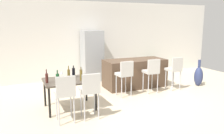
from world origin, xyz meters
TOP-DOWN VIEW (x-y plane):
  - ground_plane at (0.00, 0.00)m, footprint 10.00×10.00m
  - back_wall at (0.00, 2.60)m, footprint 10.00×0.12m
  - kitchen_island at (0.37, 0.73)m, footprint 2.03×0.89m
  - bar_chair_left at (-0.40, -0.10)m, footprint 0.43×0.43m
  - bar_chair_middle at (0.50, -0.10)m, footprint 0.41×0.41m
  - bar_chair_right at (1.35, -0.10)m, footprint 0.42×0.42m
  - dining_table at (-2.08, -0.40)m, footprint 1.22×0.92m
  - dining_chair_near at (-2.36, -1.22)m, footprint 0.41×0.41m
  - dining_chair_far at (-1.81, -1.22)m, footprint 0.41×0.41m
  - wine_bottle_near at (-2.08, -0.34)m, footprint 0.07×0.07m
  - wine_bottle_far at (-2.63, -0.50)m, footprint 0.07×0.07m
  - wine_bottle_right at (-2.42, -0.72)m, footprint 0.08×0.08m
  - wine_bottle_middle at (-1.91, -0.18)m, footprint 0.08×0.08m
  - wine_bottle_corner at (-1.83, -0.58)m, footprint 0.06×0.06m
  - wine_glass_left at (-2.20, -0.08)m, footprint 0.07×0.07m
  - refrigerator at (-0.64, 2.16)m, footprint 0.72×0.68m
  - floor_vase at (2.42, -0.03)m, footprint 0.29×0.29m
  - potted_plant at (2.10, 2.15)m, footprint 0.41×0.41m

SIDE VIEW (x-z plane):
  - ground_plane at x=0.00m, z-range 0.00..0.00m
  - floor_vase at x=2.42m, z-range -0.11..0.78m
  - potted_plant at x=2.10m, z-range 0.05..0.66m
  - kitchen_island at x=0.37m, z-range 0.00..0.92m
  - dining_table at x=-2.08m, z-range 0.30..1.04m
  - bar_chair_left at x=-0.40m, z-range 0.17..1.22m
  - bar_chair_middle at x=0.50m, z-range 0.17..1.22m
  - bar_chair_right at x=1.35m, z-range 0.17..1.22m
  - dining_chair_near at x=-2.36m, z-range 0.17..1.22m
  - dining_chair_far at x=-1.81m, z-range 0.17..1.22m
  - wine_bottle_far at x=-2.63m, z-range 0.70..1.02m
  - wine_bottle_middle at x=-1.91m, z-range 0.71..1.01m
  - wine_glass_left at x=-2.20m, z-range 0.78..0.95m
  - wine_bottle_near at x=-2.08m, z-range 0.70..1.03m
  - wine_bottle_right at x=-2.42m, z-range 0.70..1.03m
  - wine_bottle_corner at x=-1.83m, z-range 0.71..1.04m
  - refrigerator at x=-0.64m, z-range 0.00..1.84m
  - back_wall at x=0.00m, z-range 0.00..2.90m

